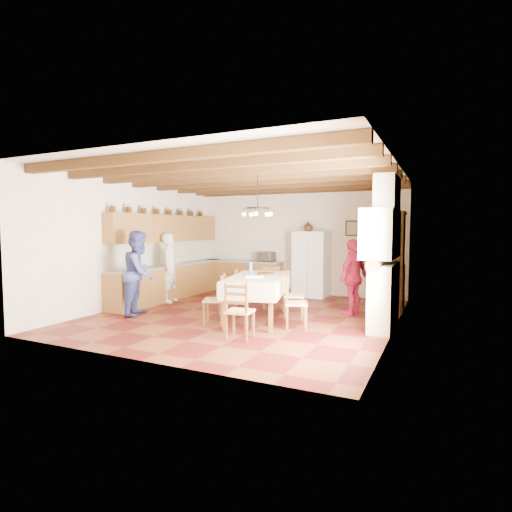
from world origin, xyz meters
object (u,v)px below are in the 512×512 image
Objects in this scene: chair_left_near at (214,299)px; chair_left_far at (228,292)px; chair_end_far at (271,287)px; person_woman_red at (353,277)px; chair_right_near at (296,302)px; microwave at (266,257)px; refrigerator at (312,264)px; dining_table at (258,280)px; person_man at (170,268)px; person_woman_blue at (139,273)px; chair_end_near at (240,310)px; hutch at (393,261)px; chair_right_far at (295,295)px.

chair_left_far is at bearing 170.66° from chair_left_near.
person_woman_red is at bearing -23.65° from chair_end_far.
microwave is at bearing 10.87° from chair_right_near.
chair_end_far is 0.59× the size of person_woman_red.
microwave is (-1.39, 0.06, 0.15)m from refrigerator.
person_man is at bearing 162.50° from dining_table.
chair_left_near is 0.53× the size of person_woman_blue.
person_woman_red is at bearing -99.37° from person_man.
chair_right_near and chair_end_near have the same top height.
hutch reaches higher than person_man.
chair_end_near is 0.53× the size of person_woman_blue.
chair_left_far is 1.97m from chair_end_near.
chair_left_far is at bearing 85.49° from chair_right_far.
chair_left_far is at bearing 52.06° from chair_right_near.
person_man reaches higher than dining_table.
chair_left_far is 0.53× the size of person_woman_blue.
refrigerator reaches higher than chair_end_far.
chair_end_far is (-0.55, 2.65, 0.00)m from chair_end_near.
person_woman_red is at bearing -122.91° from chair_end_near.
hutch is 3.71m from microwave.
chair_left_near is 1.00× the size of chair_end_near.
person_woman_red reaches higher than chair_right_far.
microwave is at bearing 162.67° from hutch.
chair_end_near is at bearing 11.39° from chair_left_far.
microwave is at bearing 167.94° from chair_left_near.
person_woman_red is at bearing -65.27° from chair_right_far.
microwave is (-0.62, 3.87, 0.56)m from chair_left_near.
chair_right_far is 3.47m from person_man.
refrigerator is 1.84× the size of chair_end_near.
chair_end_far is at bearing -68.94° from person_woman_blue.
hutch reaches higher than person_woman_blue.
person_woman_blue is (0.31, -1.48, 0.04)m from person_man.
chair_left_near is at bearing -44.48° from chair_end_near.
chair_end_far is at bearing 147.53° from chair_left_near.
chair_left_near is 1.95× the size of microwave.
refrigerator is at bearing -4.26° from chair_right_far.
chair_left_far is at bearing -144.21° from chair_end_far.
hutch is 1.23× the size of person_woman_blue.
chair_end_far is at bearing -68.63° from person_woman_red.
hutch is at bearing -19.47° from refrigerator.
chair_right_far is (0.47, -2.68, -0.40)m from refrigerator.
hutch is 2.32× the size of chair_end_far.
chair_left_near is 1.18m from chair_end_near.
refrigerator is at bearing 155.54° from hutch.
person_woman_blue is (-3.43, -0.33, 0.42)m from chair_right_near.
dining_table is 2.34× the size of chair_right_far.
chair_right_far is at bearing 76.46° from chair_left_far.
person_woman_blue reaches higher than dining_table.
dining_table is at bearing 47.96° from chair_left_far.
chair_right_far is at bearing 1.18° from chair_right_near.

